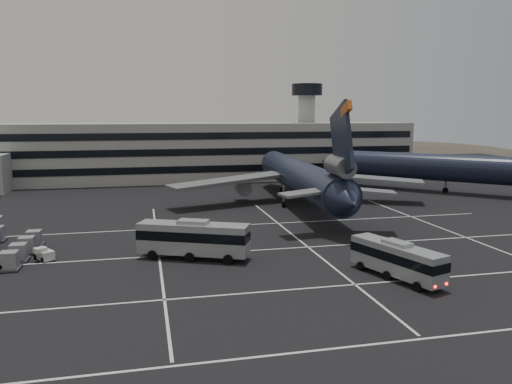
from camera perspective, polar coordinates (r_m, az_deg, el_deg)
ground at (r=55.51m, az=-4.62°, el=-8.07°), size 260.00×260.00×0.00m
lane_markings at (r=56.32m, az=-3.76°, el=-7.80°), size 90.00×55.62×0.01m
terminal at (r=124.15m, az=-10.73°, el=4.45°), size 125.00×26.00×24.00m
hills at (r=225.80m, az=-6.23°, el=1.63°), size 352.00×180.00×44.00m
trijet_main at (r=88.89m, az=5.03°, el=1.79°), size 47.35×57.68×18.08m
trijet_far at (r=110.31m, az=21.44°, el=2.68°), size 44.36×44.92×18.08m
bus_near at (r=51.68m, az=15.78°, el=-7.28°), size 5.78×10.95×3.78m
bus_far at (r=56.74m, az=-7.17°, el=-5.19°), size 12.67×7.79×4.44m
tug_b at (r=60.91m, az=-22.99°, el=-6.55°), size 2.58×2.82×1.56m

